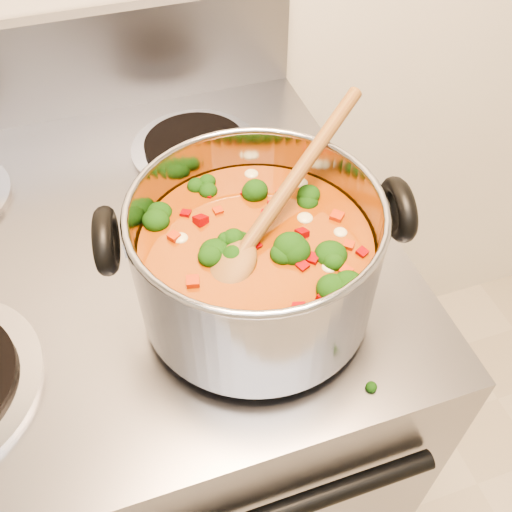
{
  "coord_description": "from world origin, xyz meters",
  "views": [
    {
      "loc": [
        0.05,
        0.61,
        1.47
      ],
      "look_at": [
        0.18,
        1.0,
        1.01
      ],
      "focal_mm": 40.0,
      "sensor_mm": 36.0,
      "label": 1
    }
  ],
  "objects": [
    {
      "name": "electric_range",
      "position": [
        -0.0,
        1.16,
        0.47
      ],
      "size": [
        0.78,
        0.71,
        1.08
      ],
      "color": "gray",
      "rests_on": "ground"
    },
    {
      "name": "stockpot",
      "position": [
        0.18,
        1.0,
        1.0
      ],
      "size": [
        0.33,
        0.27,
        0.16
      ],
      "rotation": [
        0.0,
        0.0,
        -0.17
      ],
      "color": "#94949B",
      "rests_on": "electric_range"
    },
    {
      "name": "wooden_spoon",
      "position": [
        0.19,
        1.01,
        1.05
      ],
      "size": [
        0.25,
        0.19,
        0.1
      ],
      "rotation": [
        0.0,
        0.0,
        0.64
      ],
      "color": "brown",
      "rests_on": "stockpot"
    },
    {
      "name": "cooktop_crumbs",
      "position": [
        0.23,
        0.97,
        0.92
      ],
      "size": [
        0.07,
        0.34,
        0.01
      ],
      "color": "black",
      "rests_on": "electric_range"
    }
  ]
}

